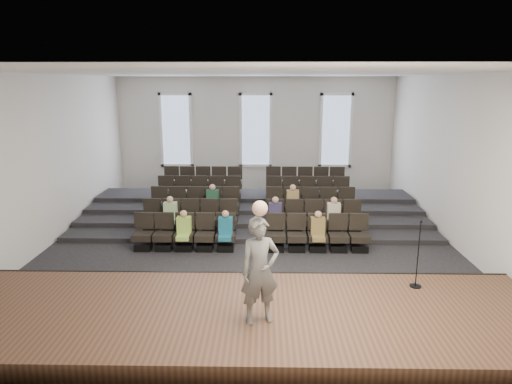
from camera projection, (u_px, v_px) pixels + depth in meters
ground at (251, 243)px, 13.81m from camera, size 14.00×14.00×0.00m
ceiling at (251, 73)px, 12.64m from camera, size 12.00×14.00×0.02m
wall_back at (256, 135)px, 20.05m from camera, size 12.00×0.04×5.00m
wall_front at (237, 246)px, 6.40m from camera, size 12.00×0.04×5.00m
wall_left at (46, 161)px, 13.34m from camera, size 0.04×14.00×5.00m
wall_right at (460, 162)px, 13.12m from camera, size 0.04×14.00×5.00m
stage at (244, 322)px, 8.80m from camera, size 11.80×3.60×0.50m
stage_lip at (247, 282)px, 10.52m from camera, size 11.80×0.06×0.52m
risers at (254, 209)px, 16.85m from camera, size 11.80×4.80×0.60m
seating_rows at (253, 208)px, 15.15m from camera, size 6.80×4.70×1.67m
windows at (256, 130)px, 19.94m from camera, size 8.44×0.10×3.24m
audience at (252, 215)px, 13.94m from camera, size 5.45×2.64×1.10m
speaker at (260, 271)px, 8.12m from camera, size 0.83×0.67×1.96m
mic_stand at (417, 267)px, 9.64m from camera, size 0.25×0.25×1.49m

